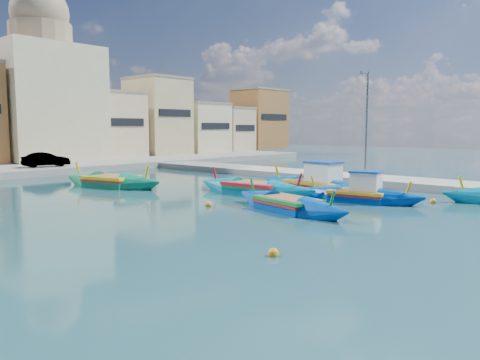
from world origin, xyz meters
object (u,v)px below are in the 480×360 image
church_block (43,87)px  luzzu_turquoise_cabin (317,187)px  luzzu_blue_cabin (359,196)px  luzzu_blue_south (288,206)px  quay_street_lamp (366,124)px  luzzu_cyan_mid (254,190)px  luzzu_green (111,183)px

church_block → luzzu_turquoise_cabin: 34.87m
luzzu_blue_cabin → luzzu_blue_south: luzzu_blue_cabin is taller
luzzu_turquoise_cabin → luzzu_blue_south: bearing=-158.5°
luzzu_blue_cabin → quay_street_lamp: bearing=25.3°
quay_street_lamp → luzzu_turquoise_cabin: size_ratio=0.82×
luzzu_blue_cabin → luzzu_cyan_mid: 6.37m
quay_street_lamp → luzzu_cyan_mid: (-9.40, 2.49, -4.06)m
quay_street_lamp → luzzu_blue_cabin: quay_street_lamp is taller
luzzu_blue_cabin → luzzu_blue_south: size_ratio=0.91×
church_block → luzzu_cyan_mid: church_block is taller
luzzu_green → luzzu_blue_south: size_ratio=1.07×
quay_street_lamp → luzzu_blue_south: bearing=-168.9°
church_block → luzzu_green: size_ratio=2.13×
church_block → luzzu_blue_cabin: church_block is taller
church_block → luzzu_green: (-5.91, -21.99, -8.11)m
luzzu_turquoise_cabin → luzzu_green: luzzu_turquoise_cabin is taller
luzzu_blue_cabin → luzzu_cyan_mid: bearing=105.1°
luzzu_cyan_mid → luzzu_green: (-3.95, 9.52, 0.02)m
luzzu_cyan_mid → luzzu_green: luzzu_green is taller
luzzu_turquoise_cabin → luzzu_blue_cabin: luzzu_turquoise_cabin is taller
luzzu_turquoise_cabin → luzzu_cyan_mid: bearing=143.7°
church_block → luzzu_cyan_mid: bearing=-93.6°
church_block → luzzu_turquoise_cabin: size_ratio=1.96×
quay_street_lamp → luzzu_turquoise_cabin: bearing=179.1°
luzzu_turquoise_cabin → luzzu_blue_south: luzzu_turquoise_cabin is taller
quay_street_lamp → luzzu_turquoise_cabin: quay_street_lamp is taller
luzzu_turquoise_cabin → luzzu_cyan_mid: luzzu_turquoise_cabin is taller
luzzu_cyan_mid → luzzu_turquoise_cabin: bearing=-36.3°
luzzu_blue_cabin → luzzu_green: (-5.61, 15.67, -0.03)m
luzzu_turquoise_cabin → luzzu_green: bearing=121.2°
luzzu_turquoise_cabin → luzzu_blue_south: size_ratio=1.16×
luzzu_turquoise_cabin → luzzu_blue_south: (-6.56, -2.59, -0.12)m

